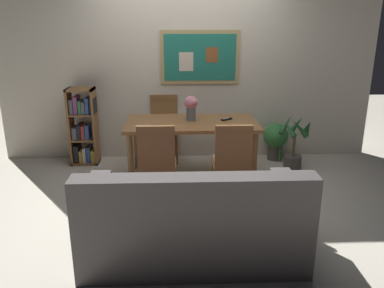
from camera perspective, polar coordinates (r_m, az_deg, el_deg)
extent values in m
plane|color=beige|center=(4.49, -0.15, -7.44)|extent=(12.00, 12.00, 0.00)
cube|color=beige|center=(5.49, -0.70, 11.35)|extent=(5.20, 0.10, 2.60)
cube|color=tan|center=(5.42, 1.17, 12.54)|extent=(1.07, 0.02, 0.72)
cube|color=#1E7260|center=(5.40, 1.18, 12.52)|extent=(0.97, 0.01, 0.62)
cube|color=beige|center=(5.39, -0.86, 11.94)|extent=(0.19, 0.00, 0.25)
cube|color=brown|center=(5.41, 2.93, 12.89)|extent=(0.16, 0.00, 0.20)
cube|color=brown|center=(4.74, -0.05, 3.05)|extent=(1.60, 0.84, 0.04)
cylinder|color=brown|center=(4.56, -8.95, -2.61)|extent=(0.07, 0.07, 0.69)
cylinder|color=brown|center=(4.61, 9.08, -2.36)|extent=(0.07, 0.07, 0.69)
cylinder|color=brown|center=(5.19, -8.13, 0.00)|extent=(0.07, 0.07, 0.69)
cylinder|color=brown|center=(5.24, 7.68, 0.19)|extent=(0.07, 0.07, 0.69)
cube|color=brown|center=(4.22, 5.67, -2.83)|extent=(0.40, 0.40, 0.03)
cube|color=#C6B299|center=(4.21, 5.68, -2.48)|extent=(0.36, 0.36, 0.03)
cylinder|color=brown|center=(4.13, 3.54, -6.63)|extent=(0.04, 0.04, 0.42)
cylinder|color=brown|center=(4.17, 8.22, -6.50)|extent=(0.04, 0.04, 0.42)
cylinder|color=brown|center=(4.44, 3.11, -4.82)|extent=(0.04, 0.04, 0.42)
cylinder|color=brown|center=(4.48, 7.46, -4.72)|extent=(0.04, 0.04, 0.42)
cube|color=brown|center=(3.97, 6.12, -0.47)|extent=(0.38, 0.04, 0.46)
cube|color=brown|center=(3.91, 6.22, 2.32)|extent=(0.38, 0.05, 0.06)
cube|color=brown|center=(4.19, -5.06, -2.93)|extent=(0.40, 0.40, 0.03)
cube|color=#C6B299|center=(4.18, -5.07, -2.58)|extent=(0.36, 0.36, 0.03)
cylinder|color=brown|center=(4.13, -7.45, -6.71)|extent=(0.04, 0.04, 0.42)
cylinder|color=brown|center=(4.12, -2.70, -6.68)|extent=(0.04, 0.04, 0.42)
cylinder|color=brown|center=(4.44, -7.08, -4.89)|extent=(0.04, 0.04, 0.42)
cylinder|color=brown|center=(4.43, -2.67, -4.85)|extent=(0.04, 0.04, 0.42)
cube|color=brown|center=(3.94, -5.27, -0.56)|extent=(0.38, 0.04, 0.46)
cube|color=brown|center=(3.88, -5.35, 2.24)|extent=(0.38, 0.05, 0.06)
cube|color=brown|center=(5.43, -4.12, 1.94)|extent=(0.40, 0.40, 0.03)
cube|color=#C6B299|center=(5.42, -4.13, 2.22)|extent=(0.36, 0.36, 0.03)
cylinder|color=brown|center=(5.65, -2.30, 0.23)|extent=(0.04, 0.04, 0.42)
cylinder|color=brown|center=(5.66, -5.74, 0.19)|extent=(0.04, 0.04, 0.42)
cylinder|color=brown|center=(5.33, -2.29, -0.87)|extent=(0.04, 0.04, 0.42)
cylinder|color=brown|center=(5.34, -5.94, -0.91)|extent=(0.04, 0.04, 0.42)
cube|color=brown|center=(5.54, -4.12, 4.86)|extent=(0.38, 0.04, 0.46)
cube|color=brown|center=(5.50, -4.17, 6.89)|extent=(0.38, 0.05, 0.06)
cube|color=#514C4C|center=(3.37, 0.15, -12.78)|extent=(1.80, 0.84, 0.40)
cube|color=#514C4C|center=(2.89, 0.43, -8.83)|extent=(1.80, 0.20, 0.44)
cube|color=#514C4C|center=(3.30, -14.19, -8.03)|extent=(0.18, 0.80, 0.22)
cube|color=#514C4C|center=(3.36, 14.23, -7.55)|extent=(0.18, 0.80, 0.22)
cube|color=#334C72|center=(3.06, -8.25, -8.72)|extent=(0.32, 0.16, 0.33)
cube|color=maroon|center=(3.04, 0.30, -8.66)|extent=(0.32, 0.16, 0.33)
cube|color=brown|center=(5.54, -17.27, 2.44)|extent=(0.03, 0.28, 1.05)
cube|color=brown|center=(5.47, -13.93, 2.52)|extent=(0.03, 0.28, 1.05)
cube|color=brown|center=(5.65, -15.18, -2.50)|extent=(0.36, 0.28, 0.03)
cube|color=brown|center=(5.40, -16.06, 7.70)|extent=(0.36, 0.28, 0.03)
cube|color=brown|center=(5.55, -15.46, 0.74)|extent=(0.30, 0.28, 0.02)
cube|color=brown|center=(5.46, -15.76, 4.25)|extent=(0.30, 0.28, 0.02)
cube|color=black|center=(5.64, -16.36, -1.22)|extent=(0.06, 0.22, 0.24)
cube|color=gold|center=(5.63, -15.75, -1.57)|extent=(0.04, 0.22, 0.17)
cube|color=beige|center=(5.62, -15.28, -1.38)|extent=(0.04, 0.22, 0.20)
cube|color=#2D4C8C|center=(5.60, -14.71, -1.33)|extent=(0.05, 0.22, 0.21)
cube|color=gold|center=(5.60, -14.08, -1.53)|extent=(0.06, 0.22, 0.17)
cube|color=#595960|center=(5.55, -16.61, 1.64)|extent=(0.06, 0.22, 0.17)
cube|color=black|center=(5.53, -15.99, 1.85)|extent=(0.05, 0.22, 0.20)
cube|color=#B2332D|center=(5.52, -15.47, 1.79)|extent=(0.04, 0.22, 0.19)
cube|color=#2D4C8C|center=(5.51, -14.91, 1.82)|extent=(0.05, 0.22, 0.20)
cube|color=#595960|center=(5.47, -17.04, 5.32)|extent=(0.04, 0.22, 0.20)
cube|color=#7F3F72|center=(5.45, -16.49, 5.54)|extent=(0.05, 0.22, 0.24)
cube|color=#337247|center=(5.44, -15.92, 5.25)|extent=(0.04, 0.22, 0.18)
cube|color=#595960|center=(5.43, -15.44, 5.21)|extent=(0.04, 0.22, 0.16)
cube|color=#2D4C8C|center=(5.42, -14.93, 5.50)|extent=(0.05, 0.22, 0.22)
cube|color=black|center=(5.40, -14.27, 5.48)|extent=(0.06, 0.22, 0.21)
cylinder|color=#4C4742|center=(5.69, 12.00, -1.14)|extent=(0.20, 0.20, 0.22)
cylinder|color=#332319|center=(5.66, 12.06, -0.20)|extent=(0.18, 0.18, 0.02)
sphere|color=#387F3D|center=(5.62, 12.16, 1.24)|extent=(0.35, 0.35, 0.35)
cylinder|color=#387F3D|center=(5.59, 12.72, -1.20)|extent=(0.03, 0.03, 0.23)
cylinder|color=#387F3D|center=(5.78, 12.79, -0.95)|extent=(0.03, 0.03, 0.31)
cylinder|color=#4C4742|center=(5.39, 14.46, -2.60)|extent=(0.23, 0.23, 0.18)
cylinder|color=#332319|center=(5.36, 14.53, -1.79)|extent=(0.21, 0.21, 0.02)
cylinder|color=brown|center=(5.31, 14.66, -0.13)|extent=(0.04, 0.04, 0.31)
cone|color=#235B2D|center=(5.26, 16.60, 2.44)|extent=(0.13, 0.32, 0.27)
cone|color=#235B2D|center=(5.31, 15.03, 2.74)|extent=(0.21, 0.16, 0.25)
cone|color=#235B2D|center=(5.31, 13.60, 2.79)|extent=(0.26, 0.25, 0.26)
cone|color=#235B2D|center=(5.18, 14.10, 2.09)|extent=(0.18, 0.23, 0.21)
cone|color=#235B2D|center=(5.14, 15.50, 2.21)|extent=(0.27, 0.13, 0.26)
cylinder|color=slate|center=(4.78, -0.14, 4.44)|extent=(0.11, 0.11, 0.16)
sphere|color=pink|center=(4.75, -0.14, 6.06)|extent=(0.16, 0.16, 0.16)
sphere|color=#D86633|center=(4.81, -0.56, 6.19)|extent=(0.06, 0.06, 0.06)
sphere|color=pink|center=(4.70, 0.31, 6.15)|extent=(0.07, 0.07, 0.07)
sphere|color=#EACC4C|center=(4.77, 0.59, 6.29)|extent=(0.06, 0.06, 0.06)
cube|color=black|center=(4.83, 5.06, 3.63)|extent=(0.15, 0.13, 0.02)
cube|color=gray|center=(4.83, 5.06, 3.77)|extent=(0.10, 0.09, 0.00)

